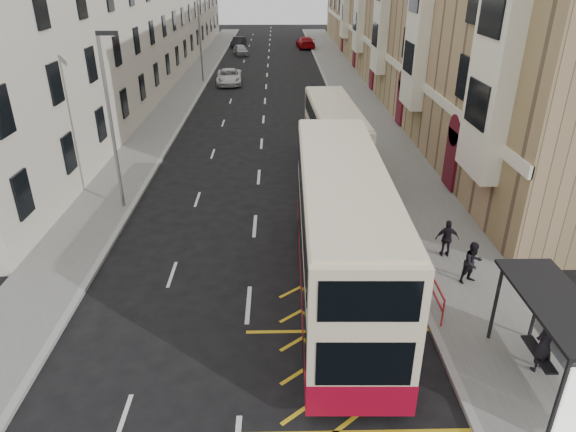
{
  "coord_description": "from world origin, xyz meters",
  "views": [
    {
      "loc": [
        1.06,
        -10.65,
        10.52
      ],
      "look_at": [
        1.44,
        7.2,
        1.84
      ],
      "focal_mm": 32.0,
      "sensor_mm": 36.0,
      "label": 1
    }
  ],
  "objects_px": {
    "white_van": "(229,77)",
    "car_silver": "(241,50)",
    "bus_shelter": "(566,334)",
    "pedestrian_near": "(544,344)",
    "double_decker_rear": "(334,141)",
    "pedestrian_mid": "(473,263)",
    "street_lamp_far": "(200,34)",
    "car_red": "(305,42)",
    "pedestrian_far": "(447,238)",
    "car_dark": "(238,42)",
    "double_decker_front": "(341,233)",
    "street_lamp_near": "(111,114)"
  },
  "relations": [
    {
      "from": "car_dark",
      "to": "pedestrian_mid",
      "type": "bearing_deg",
      "value": -68.83
    },
    {
      "from": "double_decker_rear",
      "to": "pedestrian_mid",
      "type": "xyz_separation_m",
      "value": [
        3.92,
        -11.14,
        -1.07
      ]
    },
    {
      "from": "street_lamp_far",
      "to": "double_decker_rear",
      "type": "distance_m",
      "value": 27.98
    },
    {
      "from": "pedestrian_far",
      "to": "car_silver",
      "type": "relative_size",
      "value": 0.39
    },
    {
      "from": "bus_shelter",
      "to": "car_silver",
      "type": "xyz_separation_m",
      "value": [
        -12.03,
        60.33,
        -1.46
      ]
    },
    {
      "from": "car_silver",
      "to": "pedestrian_mid",
      "type": "bearing_deg",
      "value": -90.86
    },
    {
      "from": "street_lamp_far",
      "to": "car_red",
      "type": "height_order",
      "value": "street_lamp_far"
    },
    {
      "from": "double_decker_rear",
      "to": "pedestrian_far",
      "type": "relative_size",
      "value": 6.5
    },
    {
      "from": "pedestrian_mid",
      "to": "car_dark",
      "type": "distance_m",
      "value": 63.9
    },
    {
      "from": "pedestrian_mid",
      "to": "pedestrian_near",
      "type": "bearing_deg",
      "value": -106.26
    },
    {
      "from": "double_decker_rear",
      "to": "car_red",
      "type": "relative_size",
      "value": 1.81
    },
    {
      "from": "double_decker_front",
      "to": "pedestrian_mid",
      "type": "height_order",
      "value": "double_decker_front"
    },
    {
      "from": "bus_shelter",
      "to": "white_van",
      "type": "xyz_separation_m",
      "value": [
        -12.03,
        41.62,
        -1.42
      ]
    },
    {
      "from": "white_van",
      "to": "car_red",
      "type": "relative_size",
      "value": 0.94
    },
    {
      "from": "pedestrian_mid",
      "to": "white_van",
      "type": "height_order",
      "value": "pedestrian_mid"
    },
    {
      "from": "street_lamp_far",
      "to": "pedestrian_near",
      "type": "bearing_deg",
      "value": -70.38
    },
    {
      "from": "double_decker_front",
      "to": "pedestrian_near",
      "type": "distance_m",
      "value": 6.85
    },
    {
      "from": "street_lamp_near",
      "to": "car_silver",
      "type": "bearing_deg",
      "value": 86.82
    },
    {
      "from": "pedestrian_near",
      "to": "pedestrian_mid",
      "type": "xyz_separation_m",
      "value": [
        -0.41,
        4.56,
        -0.1
      ]
    },
    {
      "from": "car_red",
      "to": "pedestrian_far",
      "type": "bearing_deg",
      "value": 87.36
    },
    {
      "from": "bus_shelter",
      "to": "pedestrian_near",
      "type": "relative_size",
      "value": 2.35
    },
    {
      "from": "double_decker_front",
      "to": "white_van",
      "type": "xyz_separation_m",
      "value": [
        -6.89,
        36.57,
        -1.71
      ]
    },
    {
      "from": "pedestrian_far",
      "to": "car_dark",
      "type": "xyz_separation_m",
      "value": [
        -12.2,
        60.75,
        -0.22
      ]
    },
    {
      "from": "double_decker_rear",
      "to": "pedestrian_near",
      "type": "xyz_separation_m",
      "value": [
        4.33,
        -15.7,
        -0.97
      ]
    },
    {
      "from": "bus_shelter",
      "to": "street_lamp_near",
      "type": "xyz_separation_m",
      "value": [
        -14.69,
        12.39,
        2.5
      ]
    },
    {
      "from": "double_decker_rear",
      "to": "car_dark",
      "type": "height_order",
      "value": "double_decker_rear"
    },
    {
      "from": "street_lamp_far",
      "to": "car_dark",
      "type": "relative_size",
      "value": 1.89
    },
    {
      "from": "bus_shelter",
      "to": "street_lamp_far",
      "type": "distance_m",
      "value": 44.94
    },
    {
      "from": "white_van",
      "to": "car_silver",
      "type": "bearing_deg",
      "value": 86.1
    },
    {
      "from": "double_decker_front",
      "to": "car_silver",
      "type": "bearing_deg",
      "value": 98.34
    },
    {
      "from": "street_lamp_far",
      "to": "double_decker_front",
      "type": "xyz_separation_m",
      "value": [
        9.55,
        -37.34,
        -2.2
      ]
    },
    {
      "from": "bus_shelter",
      "to": "double_decker_front",
      "type": "relative_size",
      "value": 0.35
    },
    {
      "from": "street_lamp_far",
      "to": "car_red",
      "type": "relative_size",
      "value": 1.44
    },
    {
      "from": "double_decker_rear",
      "to": "pedestrian_far",
      "type": "height_order",
      "value": "double_decker_rear"
    },
    {
      "from": "double_decker_front",
      "to": "double_decker_rear",
      "type": "bearing_deg",
      "value": 86.64
    },
    {
      "from": "double_decker_rear",
      "to": "pedestrian_far",
      "type": "distance_m",
      "value": 9.97
    },
    {
      "from": "pedestrian_near",
      "to": "car_dark",
      "type": "bearing_deg",
      "value": -99.46
    },
    {
      "from": "bus_shelter",
      "to": "pedestrian_near",
      "type": "xyz_separation_m",
      "value": [
        0.11,
        0.88,
        -1.08
      ]
    },
    {
      "from": "bus_shelter",
      "to": "double_decker_front",
      "type": "distance_m",
      "value": 7.22
    },
    {
      "from": "street_lamp_near",
      "to": "pedestrian_far",
      "type": "bearing_deg",
      "value": -19.78
    },
    {
      "from": "pedestrian_mid",
      "to": "car_silver",
      "type": "distance_m",
      "value": 56.13
    },
    {
      "from": "double_decker_front",
      "to": "car_red",
      "type": "xyz_separation_m",
      "value": [
        2.0,
        61.64,
        -1.63
      ]
    },
    {
      "from": "pedestrian_near",
      "to": "car_red",
      "type": "xyz_separation_m",
      "value": [
        -3.25,
        65.81,
        -0.25
      ]
    },
    {
      "from": "bus_shelter",
      "to": "pedestrian_far",
      "type": "distance_m",
      "value": 7.47
    },
    {
      "from": "street_lamp_near",
      "to": "pedestrian_near",
      "type": "xyz_separation_m",
      "value": [
        14.8,
        -11.51,
        -3.58
      ]
    },
    {
      "from": "street_lamp_far",
      "to": "pedestrian_mid",
      "type": "distance_m",
      "value": 39.83
    },
    {
      "from": "bus_shelter",
      "to": "car_red",
      "type": "xyz_separation_m",
      "value": [
        -3.14,
        66.69,
        -1.33
      ]
    },
    {
      "from": "pedestrian_near",
      "to": "car_silver",
      "type": "bearing_deg",
      "value": -98.83
    },
    {
      "from": "street_lamp_near",
      "to": "street_lamp_far",
      "type": "xyz_separation_m",
      "value": [
        0.0,
        30.0,
        0.0
      ]
    },
    {
      "from": "street_lamp_far",
      "to": "pedestrian_mid",
      "type": "height_order",
      "value": "street_lamp_far"
    }
  ]
}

